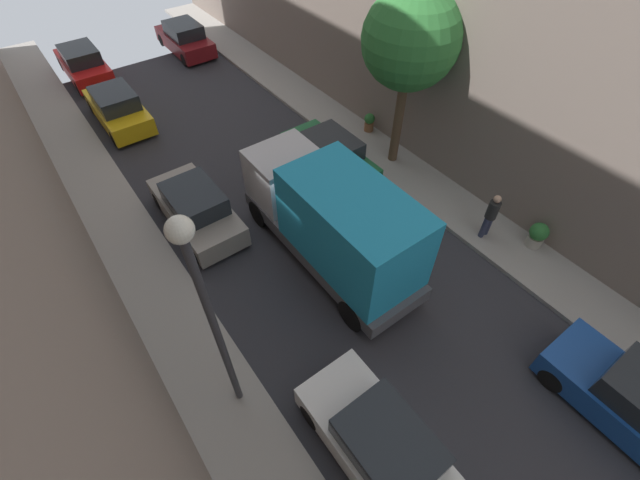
{
  "coord_description": "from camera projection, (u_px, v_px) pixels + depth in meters",
  "views": [
    {
      "loc": [
        -5.43,
        -7.99,
        10.53
      ],
      "look_at": [
        -0.07,
        -0.74,
        0.5
      ],
      "focal_mm": 23.59,
      "sensor_mm": 36.0,
      "label": 1
    }
  ],
  "objects": [
    {
      "name": "street_tree_1",
      "position": [
        411.0,
        41.0,
        13.46
      ],
      "size": [
        3.23,
        3.23,
        6.3
      ],
      "color": "brown",
      "rests_on": "sidewalk_right"
    },
    {
      "name": "parked_car_right_1",
      "position": [
        640.0,
        406.0,
        9.73
      ],
      "size": [
        1.78,
        4.2,
        1.57
      ],
      "color": "#194799",
      "rests_on": "ground"
    },
    {
      "name": "pedestrian",
      "position": [
        491.0,
        215.0,
        13.44
      ],
      "size": [
        0.4,
        0.36,
        1.72
      ],
      "color": "#2D334C",
      "rests_on": "sidewalk_right"
    },
    {
      "name": "sidewalk_left",
      "position": [
        169.0,
        309.0,
        12.24
      ],
      "size": [
        2.0,
        44.0,
        0.15
      ],
      "primitive_type": "cube",
      "color": "gray",
      "rests_on": "ground"
    },
    {
      "name": "parked_car_left_4",
      "position": [
        83.0,
        64.0,
        21.18
      ],
      "size": [
        1.78,
        4.2,
        1.57
      ],
      "color": "red",
      "rests_on": "ground"
    },
    {
      "name": "sidewalk_right",
      "position": [
        414.0,
        178.0,
        16.22
      ],
      "size": [
        2.0,
        44.0,
        0.15
      ],
      "primitive_type": "cube",
      "color": "gray",
      "rests_on": "ground"
    },
    {
      "name": "lamp_post",
      "position": [
        207.0,
        306.0,
        7.47
      ],
      "size": [
        0.44,
        0.44,
        6.24
      ],
      "color": "#333338",
      "rests_on": "sidewalk_left"
    },
    {
      "name": "parked_car_left_1",
      "position": [
        383.0,
        447.0,
        9.13
      ],
      "size": [
        1.78,
        4.2,
        1.57
      ],
      "color": "white",
      "rests_on": "ground"
    },
    {
      "name": "parked_car_right_3",
      "position": [
        185.0,
        39.0,
        23.21
      ],
      "size": [
        1.78,
        4.2,
        1.57
      ],
      "color": "maroon",
      "rests_on": "ground"
    },
    {
      "name": "ground",
      "position": [
        309.0,
        236.0,
        14.29
      ],
      "size": [
        32.0,
        32.0,
        0.0
      ],
      "primitive_type": "plane",
      "color": "#2D2D33"
    },
    {
      "name": "potted_plant_1",
      "position": [
        538.0,
        235.0,
        13.47
      ],
      "size": [
        0.59,
        0.59,
        0.9
      ],
      "color": "#B2A899",
      "rests_on": "sidewalk_right"
    },
    {
      "name": "potted_plant_2",
      "position": [
        369.0,
        122.0,
        17.96
      ],
      "size": [
        0.44,
        0.44,
        0.79
      ],
      "color": "brown",
      "rests_on": "sidewalk_right"
    },
    {
      "name": "delivery_truck",
      "position": [
        333.0,
        221.0,
        12.26
      ],
      "size": [
        2.26,
        6.6,
        3.38
      ],
      "color": "#4C4C51",
      "rests_on": "ground"
    },
    {
      "name": "parked_car_left_3",
      "position": [
        118.0,
        108.0,
        18.38
      ],
      "size": [
        1.78,
        4.2,
        1.57
      ],
      "color": "gold",
      "rests_on": "ground"
    },
    {
      "name": "parked_car_left_2",
      "position": [
        196.0,
        209.0,
        14.15
      ],
      "size": [
        1.78,
        4.2,
        1.57
      ],
      "color": "gray",
      "rests_on": "ground"
    },
    {
      "name": "parked_car_right_2",
      "position": [
        330.0,
        156.0,
        16.11
      ],
      "size": [
        1.78,
        4.2,
        1.57
      ],
      "color": "#1E6638",
      "rests_on": "ground"
    }
  ]
}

